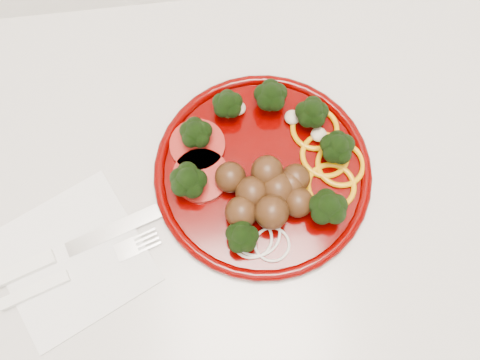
{
  "coord_description": "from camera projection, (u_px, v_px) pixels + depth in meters",
  "views": [
    {
      "loc": [
        -0.01,
        1.5,
        1.54
      ],
      "look_at": [
        0.01,
        1.71,
        0.92
      ],
      "focal_mm": 40.0,
      "sensor_mm": 36.0,
      "label": 1
    }
  ],
  "objects": [
    {
      "name": "fork",
      "position": [
        54.0,
        282.0,
        0.63
      ],
      "size": [
        0.19,
        0.08,
        0.01
      ],
      "rotation": [
        0.0,
        0.0,
        0.32
      ],
      "color": "white",
      "rests_on": "napkin"
    },
    {
      "name": "plate",
      "position": [
        265.0,
        171.0,
        0.66
      ],
      "size": [
        0.28,
        0.28,
        0.06
      ],
      "rotation": [
        0.0,
        0.0,
        -0.24
      ],
      "color": "#4A0000",
      "rests_on": "counter"
    },
    {
      "name": "napkin",
      "position": [
        73.0,
        258.0,
        0.65
      ],
      "size": [
        0.22,
        0.22,
        0.0
      ],
      "primitive_type": "cube",
      "rotation": [
        0.0,
        0.0,
        0.44
      ],
      "color": "white",
      "rests_on": "counter"
    },
    {
      "name": "knife",
      "position": [
        49.0,
        258.0,
        0.64
      ],
      "size": [
        0.22,
        0.09,
        0.01
      ],
      "rotation": [
        0.0,
        0.0,
        0.32
      ],
      "color": "silver",
      "rests_on": "napkin"
    },
    {
      "name": "counter",
      "position": [
        234.0,
        260.0,
        1.1
      ],
      "size": [
        2.4,
        0.6,
        0.9
      ],
      "color": "beige",
      "rests_on": "ground"
    }
  ]
}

